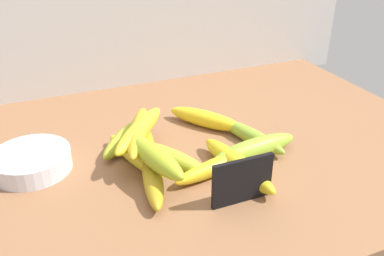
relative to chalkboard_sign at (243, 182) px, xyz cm
name	(u,v)px	position (x,y,z in cm)	size (l,w,h in cm)	color
counter_top	(195,152)	(-0.08, 19.79, -5.36)	(110.00, 76.00, 3.00)	#8D5F3E
chalkboard_sign	(243,182)	(0.00, 0.00, 0.00)	(11.00, 1.80, 8.40)	black
fruit_bowl	(32,161)	(-32.22, 23.80, -1.99)	(14.77, 14.77, 3.73)	silver
banana_0	(152,177)	(-12.56, 10.23, -2.09)	(19.09, 3.54, 3.54)	#B2931E
banana_1	(167,158)	(-8.07, 14.80, -1.86)	(18.11, 4.00, 4.00)	#B3C231
banana_2	(216,166)	(-0.44, 9.07, -2.23)	(19.38, 3.25, 3.25)	yellow
banana_3	(237,164)	(3.21, 7.58, -1.90)	(20.93, 3.91, 3.91)	gold
banana_4	(124,138)	(-13.80, 25.69, -2.08)	(16.53, 3.56, 3.56)	#A4B62C
banana_5	(252,136)	(11.42, 16.42, -2.22)	(17.80, 3.27, 3.27)	#8BB035
banana_6	(145,143)	(-10.38, 21.92, -1.96)	(15.27, 3.80, 3.80)	gold
banana_7	(135,155)	(-13.46, 18.58, -2.15)	(18.91, 3.41, 3.41)	yellow
banana_8	(205,119)	(5.46, 27.13, -1.94)	(18.34, 3.83, 3.83)	yellow
banana_9	(255,149)	(9.03, 11.00, -1.72)	(19.39, 4.28, 4.28)	#90B832
banana_10	(155,157)	(-11.81, 10.48, 1.69)	(16.56, 4.03, 4.03)	#A3B627
banana_11	(139,130)	(-11.52, 21.24, 1.72)	(19.90, 3.55, 3.55)	yellow
banana_12	(139,132)	(-11.86, 20.73, 1.65)	(20.30, 3.42, 3.42)	gold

